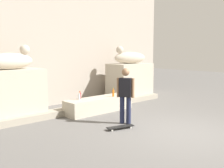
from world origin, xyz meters
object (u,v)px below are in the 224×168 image
at_px(skater, 125,93).
at_px(bottle_orange, 113,93).
at_px(statue_reclining_left, 10,60).
at_px(bottle_red, 80,96).
at_px(statue_reclining_right, 129,57).
at_px(bottle_clear, 79,97).
at_px(skateboard, 120,127).

height_order(skater, bottle_orange, skater).
relative_size(skater, bottle_orange, 5.40).
height_order(statue_reclining_left, bottle_red, statue_reclining_left).
relative_size(statue_reclining_right, skater, 1.01).
relative_size(statue_reclining_right, bottle_orange, 5.44).
distance_m(bottle_orange, bottle_clear, 1.32).
xyz_separation_m(statue_reclining_left, bottle_red, (2.04, -0.83, -1.24)).
distance_m(statue_reclining_left, bottle_orange, 3.66).
bearing_deg(statue_reclining_right, skater, 53.99).
bearing_deg(statue_reclining_left, skater, -57.43).
xyz_separation_m(skateboard, bottle_orange, (1.44, 1.83, 0.58)).
height_order(statue_reclining_right, skater, statue_reclining_right).
xyz_separation_m(statue_reclining_right, bottle_orange, (-2.19, -1.28, -1.23)).
bearing_deg(statue_reclining_left, bottle_clear, -32.80).
distance_m(statue_reclining_right, bottle_red, 3.67).
xyz_separation_m(statue_reclining_right, skateboard, (-3.63, -3.11, -1.81)).
height_order(statue_reclining_left, statue_reclining_right, same).
bearing_deg(skateboard, bottle_clear, 100.61).
xyz_separation_m(skater, bottle_red, (-0.24, 1.97, -0.29)).
distance_m(skater, bottle_clear, 1.91).
bearing_deg(bottle_orange, statue_reclining_left, 158.23).
bearing_deg(skater, bottle_orange, 118.70).
xyz_separation_m(statue_reclining_left, bottle_clear, (1.92, -0.95, -1.25)).
relative_size(statue_reclining_right, skateboard, 2.04).
xyz_separation_m(skater, bottle_orange, (0.93, 1.52, -0.27)).
height_order(skater, skateboard, skater).
xyz_separation_m(skateboard, bottle_clear, (0.16, 2.16, 0.56)).
bearing_deg(skateboard, bottle_orange, 66.62).
bearing_deg(bottle_red, skater, -83.15).
bearing_deg(statue_reclining_left, bottle_orange, -28.26).
bearing_deg(statue_reclining_left, bottle_red, -28.73).
bearing_deg(bottle_clear, bottle_orange, -14.40).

